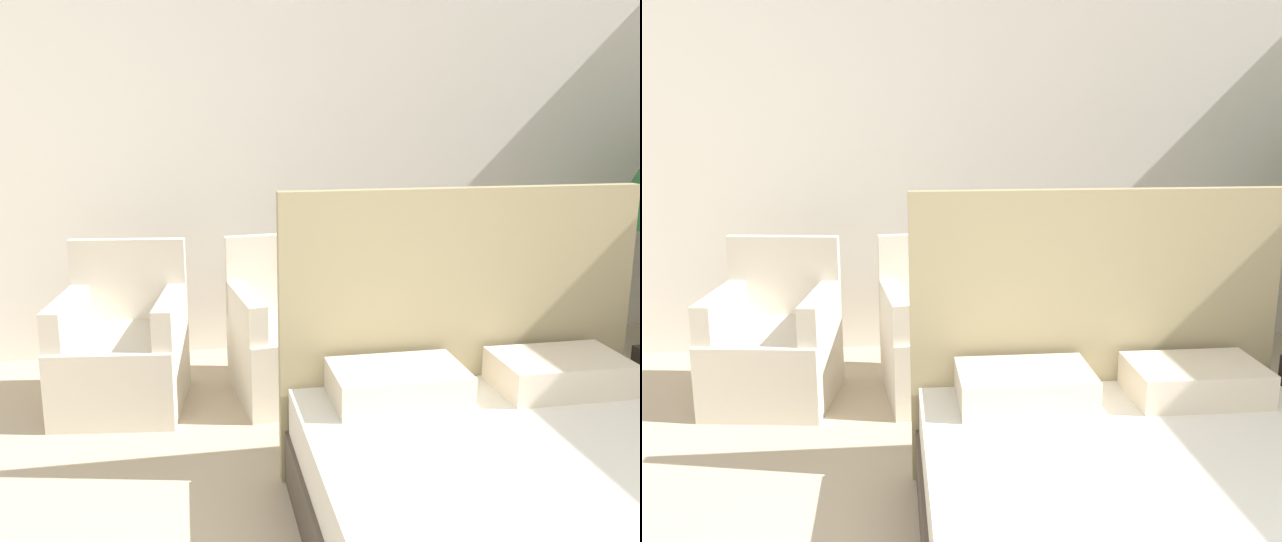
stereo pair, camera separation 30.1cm
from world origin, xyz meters
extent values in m
cube|color=silver|center=(0.00, 3.96, 1.45)|extent=(10.00, 0.06, 2.90)
cube|color=silver|center=(0.36, 1.11, 0.34)|extent=(1.53, 2.01, 0.20)
cube|color=tan|center=(0.36, 2.16, 0.63)|extent=(1.59, 0.06, 1.26)
cube|color=beige|center=(0.01, 1.92, 0.51)|extent=(0.53, 0.35, 0.14)
cube|color=beige|center=(0.71, 1.92, 0.51)|extent=(0.53, 0.35, 0.14)
cube|color=beige|center=(-1.17, 3.09, 0.20)|extent=(0.72, 0.75, 0.41)
cube|color=beige|center=(-1.13, 3.39, 0.64)|extent=(0.64, 0.14, 0.46)
cube|color=beige|center=(-1.44, 3.13, 0.51)|extent=(0.18, 0.61, 0.21)
cube|color=beige|center=(-0.90, 3.06, 0.51)|extent=(0.18, 0.61, 0.21)
cube|color=beige|center=(-0.23, 3.09, 0.20)|extent=(0.72, 0.74, 0.41)
cube|color=beige|center=(-0.27, 3.39, 0.64)|extent=(0.64, 0.14, 0.46)
cube|color=beige|center=(-0.50, 3.06, 0.51)|extent=(0.18, 0.61, 0.21)
cube|color=beige|center=(0.03, 3.12, 0.51)|extent=(0.18, 0.61, 0.21)
camera|label=1|loc=(-0.80, -0.65, 1.60)|focal=40.00mm
camera|label=2|loc=(-0.50, -0.69, 1.60)|focal=40.00mm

